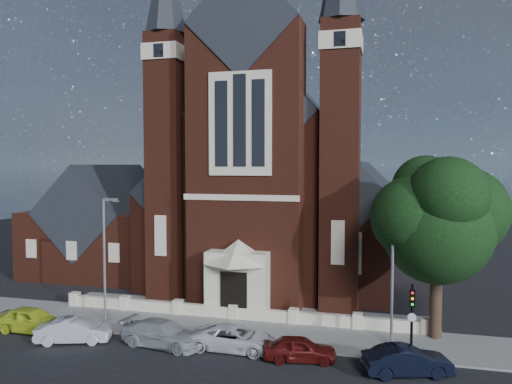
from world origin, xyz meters
TOP-DOWN VIEW (x-y plane):
  - ground at (0.00, 15.00)m, footprint 120.00×120.00m
  - pavement_strip at (0.00, 4.50)m, footprint 60.00×5.00m
  - forecourt_paving at (0.00, 8.50)m, footprint 26.00×3.00m
  - forecourt_wall at (0.00, 6.50)m, footprint 24.00×0.40m
  - church at (-0.00, 22.94)m, footprint 20.01×34.90m
  - parish_hall at (-16.00, 18.00)m, footprint 12.00×12.20m
  - street_tree at (12.60, 5.71)m, footprint 6.40×6.60m
  - street_lamp_left at (-7.91, 4.00)m, footprint 1.16×0.22m
  - street_lamp_right at (10.09, 4.00)m, footprint 1.16×0.22m
  - traffic_signal at (11.00, 2.43)m, footprint 0.28×0.42m
  - car_lime_van at (-11.26, 1.05)m, footprint 4.55×1.94m
  - car_silver_a at (-7.69, 0.16)m, footprint 4.41×2.76m
  - car_silver_b at (-2.47, 0.90)m, footprint 5.17×2.76m
  - car_white_suv at (1.64, 1.38)m, footprint 4.87×2.33m
  - car_dark_red at (5.35, 0.79)m, footprint 4.02×2.15m
  - car_navy at (10.73, 0.38)m, footprint 4.52×2.71m

SIDE VIEW (x-z plane):
  - ground at x=0.00m, z-range 0.00..0.00m
  - pavement_strip at x=0.00m, z-range -0.06..0.06m
  - forecourt_paving at x=0.00m, z-range -0.07..0.07m
  - forecourt_wall at x=0.00m, z-range -0.45..0.45m
  - car_dark_red at x=5.35m, z-range 0.00..1.30m
  - car_white_suv at x=1.64m, z-range 0.00..1.34m
  - car_silver_a at x=-7.69m, z-range 0.00..1.37m
  - car_navy at x=10.73m, z-range 0.00..1.41m
  - car_silver_b at x=-2.47m, z-range 0.00..1.43m
  - car_lime_van at x=-11.26m, z-range 0.00..1.53m
  - traffic_signal at x=11.00m, z-range 0.58..4.58m
  - parish_hall at x=-16.00m, z-range -1.11..9.13m
  - street_lamp_left at x=-7.91m, z-range 0.55..8.64m
  - street_lamp_right at x=10.09m, z-range 0.55..8.64m
  - street_tree at x=12.60m, z-range 1.61..12.31m
  - church at x=0.00m, z-range -6.41..22.79m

